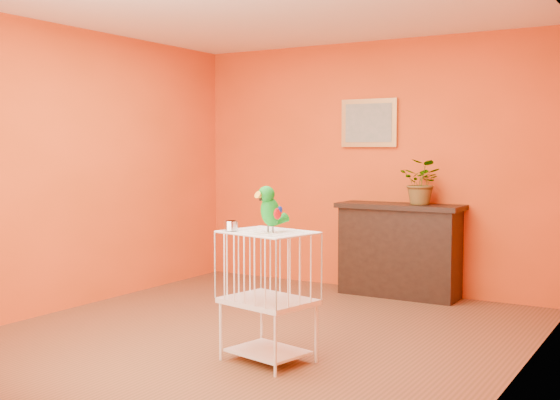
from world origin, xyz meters
The scene contains 8 objects.
ground centered at (0.00, 0.00, 0.00)m, with size 4.50×4.50×0.00m, color brown.
room_shell centered at (0.00, 0.00, 1.58)m, with size 4.50×4.50×4.50m.
console_cabinet centered at (0.42, 2.03, 0.47)m, with size 1.26×0.45×0.93m.
potted_plant centered at (0.65, 2.03, 1.11)m, with size 0.40×0.45×0.35m, color #26722D.
framed_picture centered at (0.00, 2.22, 1.75)m, with size 0.62×0.04×0.50m.
birdcage centered at (0.44, -0.50, 0.47)m, with size 0.67×0.57×0.91m.
feed_cup centered at (0.20, -0.59, 0.95)m, with size 0.09×0.09×0.07m, color silver.
parrot centered at (0.47, -0.51, 1.07)m, with size 0.17×0.29×0.32m.
Camera 1 is at (2.97, -4.57, 1.48)m, focal length 45.00 mm.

